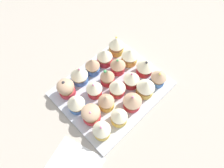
{
  "coord_description": "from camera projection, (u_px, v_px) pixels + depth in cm",
  "views": [
    {
      "loc": [
        -25.47,
        -25.93,
        67.05
      ],
      "look_at": [
        0.0,
        0.0,
        4.2
      ],
      "focal_mm": 32.48,
      "sensor_mm": 36.0,
      "label": 1
    }
  ],
  "objects": [
    {
      "name": "napkin",
      "position": [
        74.0,
        165.0,
        0.63
      ],
      "size": [
        16.52,
        18.4,
        0.6
      ],
      "primitive_type": "cube",
      "rotation": [
        0.0,
        0.0,
        0.3
      ],
      "color": "white",
      "rests_on": "ground_plane"
    },
    {
      "name": "cupcake_19",
      "position": [
        116.0,
        45.0,
        0.8
      ],
      "size": [
        6.04,
        6.04,
        8.23
      ],
      "color": "#EFC651",
      "rests_on": "baking_tray"
    },
    {
      "name": "cupcake_3",
      "position": [
        146.0,
        87.0,
        0.71
      ],
      "size": [
        6.5,
        6.5,
        7.65
      ],
      "color": "#EFC651",
      "rests_on": "baking_tray"
    },
    {
      "name": "cupcake_10",
      "position": [
        76.0,
        103.0,
        0.68
      ],
      "size": [
        6.0,
        6.0,
        6.94
      ],
      "color": "#477AC6",
      "rests_on": "baking_tray"
    },
    {
      "name": "cupcake_17",
      "position": [
        92.0,
        66.0,
        0.75
      ],
      "size": [
        5.53,
        5.53,
        7.64
      ],
      "color": "#477AC6",
      "rests_on": "baking_tray"
    },
    {
      "name": "cupcake_5",
      "position": [
        91.0,
        114.0,
        0.67
      ],
      "size": [
        6.38,
        6.38,
        6.69
      ],
      "color": "#D1333D",
      "rests_on": "baking_tray"
    },
    {
      "name": "cupcake_12",
      "position": [
        107.0,
        76.0,
        0.73
      ],
      "size": [
        5.24,
        5.24,
        7.95
      ],
      "color": "#D1333D",
      "rests_on": "baking_tray"
    },
    {
      "name": "ground_plane",
      "position": [
        112.0,
        91.0,
        0.78
      ],
      "size": [
        180.0,
        180.0,
        3.0
      ],
      "primitive_type": "cube",
      "color": "#B2A899"
    },
    {
      "name": "cupcake_0",
      "position": [
        102.0,
        130.0,
        0.63
      ],
      "size": [
        5.79,
        5.79,
        7.53
      ],
      "color": "#EFC651",
      "rests_on": "baking_tray"
    },
    {
      "name": "cupcake_11",
      "position": [
        94.0,
        89.0,
        0.71
      ],
      "size": [
        5.68,
        5.68,
        7.32
      ],
      "color": "#D1333D",
      "rests_on": "baking_tray"
    },
    {
      "name": "cupcake_14",
      "position": [
        130.0,
        56.0,
        0.78
      ],
      "size": [
        6.42,
        6.42,
        7.14
      ],
      "color": "#EFC651",
      "rests_on": "baking_tray"
    },
    {
      "name": "cupcake_8",
      "position": [
        131.0,
        79.0,
        0.73
      ],
      "size": [
        5.79,
        5.79,
        7.03
      ],
      "color": "#D1333D",
      "rests_on": "baking_tray"
    },
    {
      "name": "cupcake_2",
      "position": [
        132.0,
        102.0,
        0.69
      ],
      "size": [
        6.53,
        6.53,
        6.85
      ],
      "color": "#D1333D",
      "rests_on": "baking_tray"
    },
    {
      "name": "baking_tray",
      "position": [
        112.0,
        89.0,
        0.76
      ],
      "size": [
        38.02,
        31.17,
        1.2
      ],
      "color": "silver",
      "rests_on": "ground_plane"
    },
    {
      "name": "cupcake_9",
      "position": [
        145.0,
        67.0,
        0.76
      ],
      "size": [
        6.55,
        6.55,
        7.33
      ],
      "color": "#D1333D",
      "rests_on": "baking_tray"
    },
    {
      "name": "cupcake_1",
      "position": [
        119.0,
        117.0,
        0.66
      ],
      "size": [
        5.54,
        5.54,
        6.43
      ],
      "color": "#EFC651",
      "rests_on": "baking_tray"
    },
    {
      "name": "cupcake_18",
      "position": [
        105.0,
        57.0,
        0.78
      ],
      "size": [
        6.02,
        6.02,
        7.31
      ],
      "color": "#D1333D",
      "rests_on": "baking_tray"
    },
    {
      "name": "cupcake_7",
      "position": [
        118.0,
        88.0,
        0.71
      ],
      "size": [
        5.84,
        5.84,
        7.01
      ],
      "color": "#D1333D",
      "rests_on": "baking_tray"
    },
    {
      "name": "cupcake_4",
      "position": [
        159.0,
        77.0,
        0.73
      ],
      "size": [
        5.81,
        5.81,
        6.91
      ],
      "color": "#477AC6",
      "rests_on": "baking_tray"
    },
    {
      "name": "cupcake_13",
      "position": [
        118.0,
        65.0,
        0.76
      ],
      "size": [
        5.82,
        5.82,
        7.4
      ],
      "color": "#D1333D",
      "rests_on": "baking_tray"
    },
    {
      "name": "cupcake_15",
      "position": [
        66.0,
        88.0,
        0.71
      ],
      "size": [
        6.17,
        6.17,
        7.32
      ],
      "color": "#D1333D",
      "rests_on": "baking_tray"
    },
    {
      "name": "cupcake_16",
      "position": [
        79.0,
        75.0,
        0.73
      ],
      "size": [
        6.35,
        6.35,
        8.01
      ],
      "color": "#477AC6",
      "rests_on": "baking_tray"
    },
    {
      "name": "cupcake_6",
      "position": [
        106.0,
        101.0,
        0.69
      ],
      "size": [
        5.59,
        5.59,
        6.67
      ],
      "color": "#EFC651",
      "rests_on": "baking_tray"
    }
  ]
}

